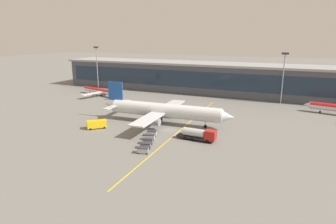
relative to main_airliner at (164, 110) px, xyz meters
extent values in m
plane|color=slate|center=(4.16, -5.31, -4.34)|extent=(700.00, 700.00, 0.00)
cube|color=yellow|center=(7.31, -3.31, -4.34)|extent=(3.35, 79.95, 0.01)
cube|color=#424751|center=(13.50, 58.42, 2.50)|extent=(187.10, 21.23, 13.69)
cube|color=#1E2D42|center=(13.50, 47.74, 3.19)|extent=(181.49, 0.16, 7.66)
cube|color=#99999E|center=(13.50, 58.42, 9.84)|extent=(190.84, 21.66, 1.00)
cylinder|color=silver|center=(0.27, 0.01, -0.16)|extent=(37.17, 6.01, 4.19)
cylinder|color=silver|center=(0.27, 0.01, 0.22)|extent=(36.42, 5.80, 4.02)
cone|color=silver|center=(20.22, 1.00, -0.16)|extent=(4.38, 4.18, 3.98)
cone|color=silver|center=(-19.89, -0.98, 0.26)|extent=(5.20, 3.80, 3.56)
cube|color=#1E51B2|center=(-17.72, -0.87, 5.08)|extent=(5.46, 0.63, 6.29)
cube|color=silver|center=(-17.42, 3.34, 0.47)|extent=(2.33, 6.79, 0.24)
cube|color=silver|center=(-17.01, -5.03, 0.47)|extent=(2.33, 6.79, 0.24)
cube|color=silver|center=(-1.72, 9.79, -0.47)|extent=(5.56, 15.76, 0.40)
cube|color=silver|center=(-0.74, -9.92, -0.47)|extent=(5.56, 15.76, 0.40)
cylinder|color=#939399|center=(-0.58, 7.05, -1.92)|extent=(3.34, 2.46, 2.30)
cylinder|color=#939399|center=(0.12, -7.07, -1.92)|extent=(3.34, 2.46, 2.30)
cylinder|color=black|center=(13.58, 0.67, -3.84)|extent=(1.02, 0.45, 1.00)
cylinder|color=slate|center=(13.58, 0.67, -2.80)|extent=(0.20, 0.20, 2.09)
cylinder|color=black|center=(-2.04, 1.79, -3.84)|extent=(1.02, 0.45, 1.00)
cylinder|color=slate|center=(-2.04, 1.79, -2.80)|extent=(0.20, 0.20, 2.09)
cylinder|color=black|center=(-1.86, -1.98, -3.84)|extent=(1.02, 0.45, 1.00)
cylinder|color=slate|center=(-1.86, -1.98, -2.80)|extent=(0.20, 0.20, 2.09)
cube|color=#232326|center=(14.16, -10.74, -3.59)|extent=(10.07, 2.80, 0.50)
cube|color=#B21E19|center=(18.56, -10.88, -2.34)|extent=(2.87, 2.58, 2.50)
cube|color=black|center=(19.82, -10.92, -1.84)|extent=(0.23, 2.30, 1.12)
cylinder|color=#B7BABF|center=(13.88, -10.74, -2.24)|extent=(6.06, 2.38, 2.20)
cylinder|color=black|center=(18.04, -9.67, -3.84)|extent=(1.01, 0.38, 1.00)
cylinder|color=black|center=(17.97, -12.05, -3.84)|extent=(1.01, 0.38, 1.00)
cylinder|color=black|center=(13.90, -9.55, -3.84)|extent=(1.01, 0.38, 1.00)
cylinder|color=black|center=(13.83, -11.92, -3.84)|extent=(1.01, 0.38, 1.00)
cylinder|color=black|center=(11.80, -9.49, -3.84)|extent=(1.01, 0.38, 1.00)
cylinder|color=black|center=(11.73, -11.86, -3.84)|extent=(1.01, 0.38, 1.00)
cube|color=yellow|center=(-16.57, -13.25, -2.94)|extent=(5.76, 5.69, 2.20)
cube|color=black|center=(-17.61, -14.26, -2.56)|extent=(2.90, 2.90, 0.66)
cylinder|color=black|center=(-17.30, -15.40, -4.04)|extent=(0.60, 0.60, 0.60)
cylinder|color=black|center=(-18.75, -13.92, -4.04)|extent=(0.60, 0.60, 0.60)
cylinder|color=black|center=(-14.39, -12.57, -4.04)|extent=(0.60, 0.60, 0.60)
cylinder|color=black|center=(-15.83, -11.09, -4.04)|extent=(0.60, 0.60, 0.60)
cube|color=gray|center=(5.87, -24.76, -3.61)|extent=(2.93, 2.21, 1.10)
cube|color=#333338|center=(5.87, -24.76, -2.91)|extent=(2.99, 2.26, 0.10)
cylinder|color=black|center=(5.10, -25.79, -4.16)|extent=(0.38, 0.22, 0.36)
cylinder|color=black|center=(4.65, -24.36, -4.16)|extent=(0.38, 0.22, 0.36)
cylinder|color=black|center=(7.09, -25.16, -4.16)|extent=(0.38, 0.22, 0.36)
cylinder|color=black|center=(6.63, -23.73, -4.16)|extent=(0.38, 0.22, 0.36)
cube|color=#595B60|center=(4.90, -21.71, -3.61)|extent=(2.93, 2.21, 1.10)
cube|color=#333338|center=(4.90, -21.71, -2.91)|extent=(2.99, 2.26, 0.10)
cylinder|color=black|center=(4.14, -22.74, -4.16)|extent=(0.38, 0.22, 0.36)
cylinder|color=black|center=(3.69, -21.31, -4.16)|extent=(0.38, 0.22, 0.36)
cylinder|color=black|center=(6.12, -22.11, -4.16)|extent=(0.38, 0.22, 0.36)
cylinder|color=black|center=(5.67, -20.68, -4.16)|extent=(0.38, 0.22, 0.36)
cube|color=#595B60|center=(3.94, -18.66, -3.61)|extent=(2.93, 2.21, 1.10)
cube|color=#333338|center=(3.94, -18.66, -2.91)|extent=(2.99, 2.26, 0.10)
cylinder|color=black|center=(3.17, -19.69, -4.16)|extent=(0.38, 0.22, 0.36)
cylinder|color=black|center=(2.72, -18.25, -4.16)|extent=(0.38, 0.22, 0.36)
cylinder|color=black|center=(5.16, -19.06, -4.16)|extent=(0.38, 0.22, 0.36)
cylinder|color=black|center=(4.70, -17.63, -4.16)|extent=(0.38, 0.22, 0.36)
cube|color=#B2B7BC|center=(2.97, -15.61, -3.61)|extent=(2.93, 2.21, 1.10)
cube|color=#333338|center=(2.97, -15.61, -2.91)|extent=(2.99, 2.26, 0.10)
cylinder|color=black|center=(2.21, -16.63, -4.16)|extent=(0.38, 0.22, 0.36)
cylinder|color=black|center=(1.76, -15.20, -4.16)|extent=(0.38, 0.22, 0.36)
cylinder|color=black|center=(4.19, -16.01, -4.16)|extent=(0.38, 0.22, 0.36)
cylinder|color=black|center=(3.74, -14.58, -4.16)|extent=(0.38, 0.22, 0.36)
cube|color=#B2B7BC|center=(2.01, -12.55, -3.61)|extent=(2.93, 2.21, 1.10)
cube|color=#333338|center=(2.01, -12.55, -2.91)|extent=(2.99, 2.26, 0.10)
cylinder|color=black|center=(1.24, -13.58, -4.16)|extent=(0.38, 0.22, 0.36)
cylinder|color=black|center=(0.79, -12.15, -4.16)|extent=(0.38, 0.22, 0.36)
cylinder|color=black|center=(3.23, -12.96, -4.16)|extent=(0.38, 0.22, 0.36)
cylinder|color=black|center=(2.78, -11.53, -4.16)|extent=(0.38, 0.22, 0.36)
cylinder|color=white|center=(-46.86, 29.46, -2.21)|extent=(23.70, 8.31, 2.18)
cylinder|color=red|center=(-46.86, 29.46, -2.02)|extent=(23.22, 8.10, 2.09)
cone|color=white|center=(-59.16, 32.76, -2.21)|extent=(2.64, 2.56, 2.07)
cone|color=white|center=(-34.44, 26.13, -2.00)|extent=(3.00, 2.46, 1.85)
cube|color=black|center=(-35.77, 26.49, 0.51)|extent=(2.79, 0.94, 3.27)
cube|color=white|center=(-36.82, 24.51, -1.89)|extent=(2.06, 3.67, 0.14)
cube|color=white|center=(-35.69, 28.72, -1.89)|extent=(2.06, 3.67, 0.14)
cube|color=white|center=(-47.58, 23.32, -2.38)|extent=(5.37, 10.46, 0.24)
cube|color=white|center=(-44.41, 35.14, -2.38)|extent=(5.37, 10.46, 0.24)
cylinder|color=#939399|center=(-47.68, 25.22, -3.16)|extent=(1.93, 1.59, 1.20)
cylinder|color=#939399|center=(-45.45, 33.54, -3.16)|extent=(1.93, 1.59, 1.20)
cylinder|color=black|center=(-55.19, 31.69, -4.04)|extent=(0.64, 0.39, 0.60)
cylinder|color=slate|center=(-55.19, 31.69, -3.52)|extent=(0.12, 0.12, 1.04)
cylinder|color=black|center=(-45.72, 28.14, -4.04)|extent=(0.64, 0.39, 0.60)
cylinder|color=slate|center=(-45.72, 28.14, -3.52)|extent=(0.12, 0.12, 1.04)
cylinder|color=black|center=(-45.21, 30.03, -4.04)|extent=(0.64, 0.39, 0.60)
cylinder|color=slate|center=(-45.21, 30.03, -3.52)|extent=(0.12, 0.12, 1.04)
cone|color=silver|center=(42.11, 36.78, -1.88)|extent=(2.94, 2.84, 2.40)
cylinder|color=black|center=(46.62, 35.89, -4.00)|extent=(0.73, 0.40, 0.69)
cylinder|color=slate|center=(46.62, 35.89, -3.40)|extent=(0.14, 0.14, 1.20)
cylinder|color=gray|center=(32.23, 46.42, 5.76)|extent=(0.44, 0.44, 20.21)
cube|color=#333338|center=(32.23, 46.42, 16.27)|extent=(2.80, 0.50, 0.80)
cylinder|color=gray|center=(-61.32, 46.42, 6.33)|extent=(0.44, 0.44, 21.34)
cube|color=#333338|center=(-61.32, 46.42, 17.39)|extent=(2.80, 0.50, 0.80)
camera|label=1|loc=(38.39, -82.37, 22.91)|focal=31.35mm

